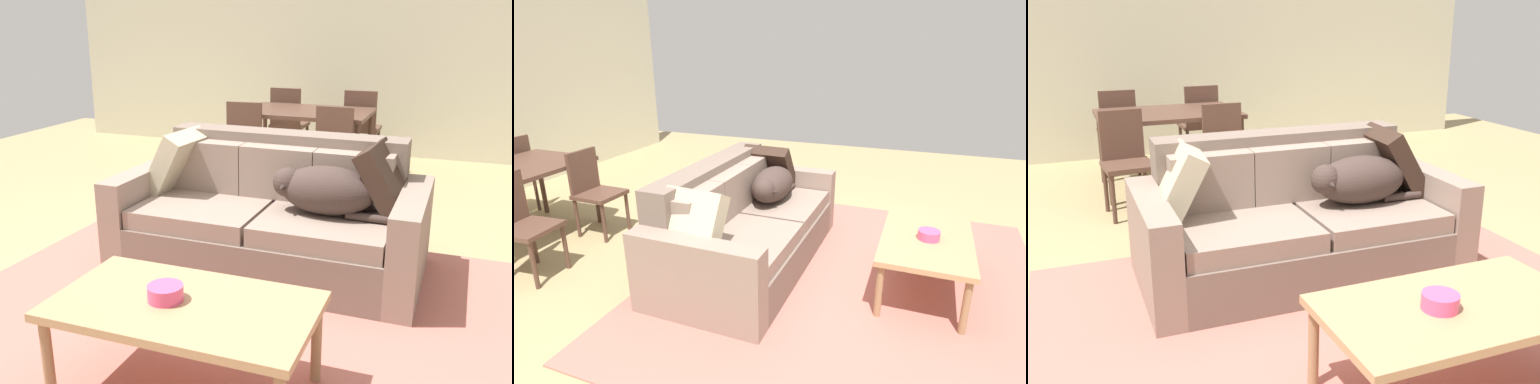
{
  "view_description": "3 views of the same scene",
  "coord_description": "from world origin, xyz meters",
  "views": [
    {
      "loc": [
        1.27,
        -3.2,
        1.64
      ],
      "look_at": [
        0.03,
        0.12,
        0.57
      ],
      "focal_mm": 39.77,
      "sensor_mm": 36.0,
      "label": 1
    },
    {
      "loc": [
        -2.98,
        -1.13,
        1.82
      ],
      "look_at": [
        -0.03,
        -0.0,
        0.72
      ],
      "focal_mm": 29.27,
      "sensor_mm": 36.0,
      "label": 2
    },
    {
      "loc": [
        -1.33,
        -3.04,
        1.66
      ],
      "look_at": [
        -0.08,
        0.09,
        0.61
      ],
      "focal_mm": 41.09,
      "sensor_mm": 36.0,
      "label": 3
    }
  ],
  "objects": [
    {
      "name": "dining_table",
      "position": [
        -0.29,
        2.53,
        0.67
      ],
      "size": [
        1.31,
        0.88,
        0.74
      ],
      "color": "brown",
      "rests_on": "ground"
    },
    {
      "name": "dining_chair_far_right",
      "position": [
        0.17,
        3.16,
        0.51
      ],
      "size": [
        0.4,
        0.4,
        0.9
      ],
      "rotation": [
        0.0,
        0.0,
        3.15
      ],
      "color": "brown",
      "rests_on": "ground"
    },
    {
      "name": "dining_chair_near_right",
      "position": [
        0.1,
        1.95,
        0.48
      ],
      "size": [
        0.41,
        0.41,
        0.86
      ],
      "rotation": [
        0.0,
        0.0,
        -0.02
      ],
      "color": "brown",
      "rests_on": "ground"
    },
    {
      "name": "ground_plane",
      "position": [
        0.0,
        0.0,
        0.0
      ],
      "size": [
        10.0,
        10.0,
        0.0
      ],
      "primitive_type": "plane",
      "color": "#9F8B5F"
    },
    {
      "name": "area_rug",
      "position": [
        0.08,
        -0.63,
        0.01
      ],
      "size": [
        3.37,
        3.02,
        0.01
      ],
      "primitive_type": "cube",
      "rotation": [
        0.0,
        0.0,
        -0.01
      ],
      "color": "#B46558",
      "rests_on": "ground"
    },
    {
      "name": "dining_chair_far_left",
      "position": [
        -0.7,
        3.16,
        0.5
      ],
      "size": [
        0.4,
        0.4,
        0.9
      ],
      "rotation": [
        0.0,
        0.0,
        3.14
      ],
      "color": "brown",
      "rests_on": "ground"
    },
    {
      "name": "coffee_table",
      "position": [
        0.19,
        -1.22,
        0.41
      ],
      "size": [
        1.17,
        0.66,
        0.46
      ],
      "color": "tan",
      "rests_on": "ground"
    },
    {
      "name": "back_partition",
      "position": [
        0.0,
        4.0,
        1.35
      ],
      "size": [
        8.0,
        0.12,
        2.7
      ],
      "primitive_type": "cube",
      "color": "beige",
      "rests_on": "ground"
    },
    {
      "name": "throw_pillow_by_right_arm",
      "position": [
        0.84,
        0.33,
        0.67
      ],
      "size": [
        0.39,
        0.5,
        0.47
      ],
      "primitive_type": "cube",
      "rotation": [
        0.0,
        -0.54,
        -0.07
      ],
      "color": "#322119",
      "rests_on": "couch"
    },
    {
      "name": "dog_on_left_cushion",
      "position": [
        0.47,
        0.17,
        0.61
      ],
      "size": [
        0.77,
        0.35,
        0.31
      ],
      "rotation": [
        0.0,
        0.0,
        -0.01
      ],
      "color": "#3D2E29",
      "rests_on": "couch"
    },
    {
      "name": "dining_chair_near_left",
      "position": [
        -0.79,
        1.89,
        0.48
      ],
      "size": [
        0.43,
        0.43,
        0.87
      ],
      "rotation": [
        0.0,
        0.0,
        0.08
      ],
      "color": "brown",
      "rests_on": "ground"
    },
    {
      "name": "couch",
      "position": [
        0.08,
        0.28,
        0.33
      ],
      "size": [
        2.06,
        1.02,
        0.88
      ],
      "rotation": [
        0.0,
        0.0,
        -0.01
      ],
      "color": "#6F5D52",
      "rests_on": "ground"
    },
    {
      "name": "throw_pillow_by_left_arm",
      "position": [
        -0.67,
        0.35,
        0.66
      ],
      "size": [
        0.38,
        0.49,
        0.47
      ],
      "primitive_type": "cube",
      "rotation": [
        0.0,
        0.49,
        -0.09
      ],
      "color": "#B6AB8C",
      "rests_on": "couch"
    },
    {
      "name": "bowl_on_coffee_table",
      "position": [
        0.1,
        -1.23,
        0.49
      ],
      "size": [
        0.16,
        0.16,
        0.07
      ],
      "primitive_type": "cylinder",
      "color": "#EA4C7F",
      "rests_on": "coffee_table"
    }
  ]
}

